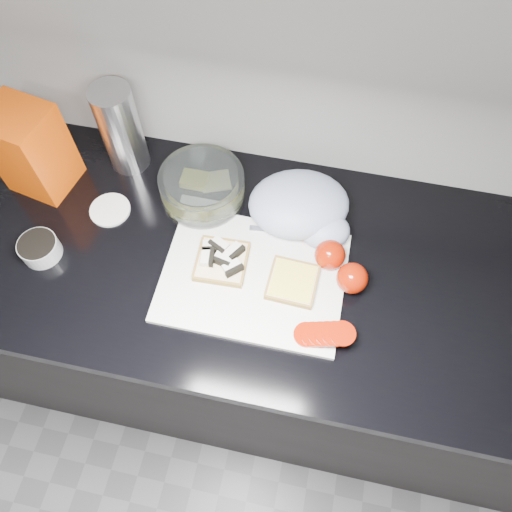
{
  "coord_description": "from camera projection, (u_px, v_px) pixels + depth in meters",
  "views": [
    {
      "loc": [
        0.25,
        0.66,
        1.89
      ],
      "look_at": [
        0.14,
        1.18,
        0.95
      ],
      "focal_mm": 35.0,
      "sensor_mm": 36.0,
      "label": 1
    }
  ],
  "objects": [
    {
      "name": "cutting_board",
      "position": [
        253.0,
        277.0,
        1.1
      ],
      "size": [
        0.4,
        0.3,
        0.01
      ],
      "primitive_type": "cube",
      "color": "silver",
      "rests_on": "countertop"
    },
    {
      "name": "bread_bag",
      "position": [
        31.0,
        149.0,
        1.15
      ],
      "size": [
        0.16,
        0.16,
        0.22
      ],
      "primitive_type": "cube",
      "rotation": [
        0.0,
        0.0,
        -0.2
      ],
      "color": "#E44903",
      "rests_on": "countertop"
    },
    {
      "name": "whole_tomatoes",
      "position": [
        332.0,
        254.0,
        1.1
      ],
      "size": [
        0.16,
        0.17,
        0.07
      ],
      "rotation": [
        0.0,
        0.0,
        -0.39
      ],
      "color": "#931603",
      "rests_on": "countertop"
    },
    {
      "name": "countertop",
      "position": [
        200.0,
        252.0,
        1.17
      ],
      "size": [
        3.5,
        0.64,
        0.04
      ],
      "primitive_type": "cube",
      "color": "black",
      "rests_on": "base_cabinet"
    },
    {
      "name": "knife",
      "position": [
        300.0,
        232.0,
        1.15
      ],
      "size": [
        0.19,
        0.03,
        0.01
      ],
      "rotation": [
        0.0,
        0.0,
        0.11
      ],
      "color": "silver",
      "rests_on": "cutting_board"
    },
    {
      "name": "steel_canister",
      "position": [
        121.0,
        129.0,
        1.17
      ],
      "size": [
        0.1,
        0.1,
        0.23
      ],
      "primitive_type": "cylinder",
      "color": "silver",
      "rests_on": "countertop"
    },
    {
      "name": "seed_tub",
      "position": [
        39.0,
        248.0,
        1.12
      ],
      "size": [
        0.09,
        0.09,
        0.05
      ],
      "color": "#9FA4A4",
      "rests_on": "countertop"
    },
    {
      "name": "tub_lid",
      "position": [
        110.0,
        210.0,
        1.2
      ],
      "size": [
        0.12,
        0.12,
        0.01
      ],
      "primitive_type": "cylinder",
      "rotation": [
        0.0,
        0.0,
        0.25
      ],
      "color": "white",
      "rests_on": "countertop"
    },
    {
      "name": "tomato_slices",
      "position": [
        324.0,
        334.0,
        1.02
      ],
      "size": [
        0.14,
        0.08,
        0.03
      ],
      "rotation": [
        0.0,
        0.0,
        -0.33
      ],
      "color": "#931603",
      "rests_on": "cutting_board"
    },
    {
      "name": "bread_left",
      "position": [
        222.0,
        260.0,
        1.11
      ],
      "size": [
        0.12,
        0.12,
        0.04
      ],
      "rotation": [
        0.0,
        0.0,
        0.04
      ],
      "color": "beige",
      "rests_on": "cutting_board"
    },
    {
      "name": "base_cabinet",
      "position": [
        214.0,
        323.0,
        1.56
      ],
      "size": [
        3.5,
        0.6,
        0.86
      ],
      "primitive_type": "cube",
      "color": "black",
      "rests_on": "ground"
    },
    {
      "name": "bread_right",
      "position": [
        293.0,
        282.0,
        1.08
      ],
      "size": [
        0.11,
        0.11,
        0.02
      ],
      "rotation": [
        0.0,
        0.0,
        -0.05
      ],
      "color": "beige",
      "rests_on": "cutting_board"
    },
    {
      "name": "grocery_bag",
      "position": [
        302.0,
        208.0,
        1.14
      ],
      "size": [
        0.27,
        0.24,
        0.1
      ],
      "rotation": [
        0.0,
        0.0,
        0.25
      ],
      "color": "#96A5B9",
      "rests_on": "countertop"
    },
    {
      "name": "glass_bowl",
      "position": [
        203.0,
        188.0,
        1.18
      ],
      "size": [
        0.2,
        0.2,
        0.08
      ],
      "rotation": [
        0.0,
        0.0,
        -0.01
      ],
      "color": "silver",
      "rests_on": "countertop"
    }
  ]
}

